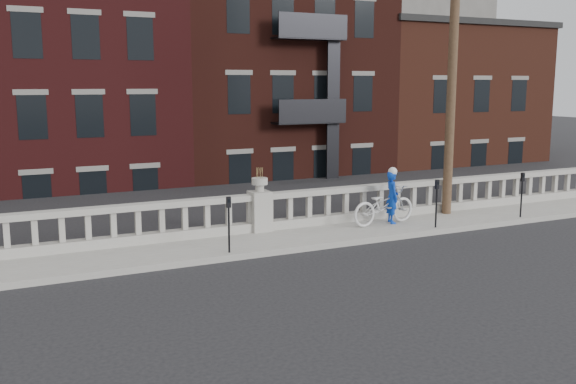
# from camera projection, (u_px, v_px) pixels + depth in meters

# --- Properties ---
(ground) EXTENTS (120.00, 120.00, 0.00)m
(ground) POSITION_uv_depth(u_px,v_px,m) (331.00, 274.00, 14.21)
(ground) COLOR black
(ground) RESTS_ON ground
(sidewalk) EXTENTS (32.00, 2.20, 0.15)m
(sidewalk) POSITION_uv_depth(u_px,v_px,m) (274.00, 241.00, 16.86)
(sidewalk) COLOR gray
(sidewalk) RESTS_ON ground
(balustrade) EXTENTS (28.00, 0.34, 1.03)m
(balustrade) POSITION_uv_depth(u_px,v_px,m) (260.00, 213.00, 17.60)
(balustrade) COLOR gray
(balustrade) RESTS_ON sidewalk
(planter_pedestal) EXTENTS (0.55, 0.55, 1.76)m
(planter_pedestal) POSITION_uv_depth(u_px,v_px,m) (260.00, 206.00, 17.57)
(planter_pedestal) COLOR gray
(planter_pedestal) RESTS_ON sidewalk
(lower_level) EXTENTS (80.00, 44.00, 20.80)m
(lower_level) POSITION_uv_depth(u_px,v_px,m) (128.00, 112.00, 34.44)
(lower_level) COLOR #605E59
(lower_level) RESTS_ON ground
(utility_pole) EXTENTS (1.60, 0.28, 10.00)m
(utility_pole) POSITION_uv_depth(u_px,v_px,m) (453.00, 47.00, 19.19)
(utility_pole) COLOR #422D1E
(utility_pole) RESTS_ON sidewalk
(parking_meter_b) EXTENTS (0.10, 0.09, 1.36)m
(parking_meter_b) POSITION_uv_depth(u_px,v_px,m) (229.00, 218.00, 15.26)
(parking_meter_b) COLOR black
(parking_meter_b) RESTS_ON sidewalk
(parking_meter_c) EXTENTS (0.10, 0.09, 1.36)m
(parking_meter_c) POSITION_uv_depth(u_px,v_px,m) (437.00, 198.00, 17.94)
(parking_meter_c) COLOR black
(parking_meter_c) RESTS_ON sidewalk
(parking_meter_d) EXTENTS (0.10, 0.09, 1.36)m
(parking_meter_d) POSITION_uv_depth(u_px,v_px,m) (522.00, 190.00, 19.32)
(parking_meter_d) COLOR black
(parking_meter_d) RESTS_ON sidewalk
(bicycle) EXTENTS (2.20, 0.96, 1.12)m
(bicycle) POSITION_uv_depth(u_px,v_px,m) (384.00, 205.00, 18.41)
(bicycle) COLOR silver
(bicycle) RESTS_ON sidewalk
(cyclist) EXTENTS (0.50, 0.64, 1.53)m
(cyclist) POSITION_uv_depth(u_px,v_px,m) (392.00, 197.00, 18.54)
(cyclist) COLOR #0B35AB
(cyclist) RESTS_ON sidewalk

